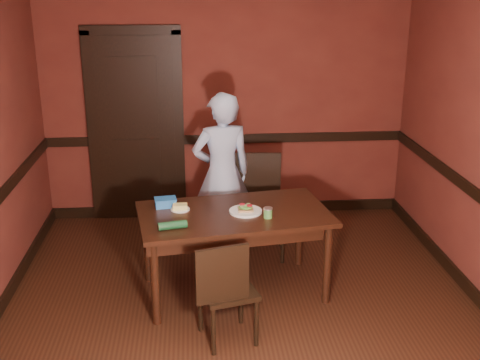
{
  "coord_description": "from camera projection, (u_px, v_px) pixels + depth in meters",
  "views": [
    {
      "loc": [
        -0.37,
        -4.29,
        2.63
      ],
      "look_at": [
        0.0,
        0.35,
        1.05
      ],
      "focal_mm": 45.0,
      "sensor_mm": 36.0,
      "label": 1
    }
  ],
  "objects": [
    {
      "name": "sauce_jar",
      "position": [
        268.0,
        213.0,
        4.93
      ],
      "size": [
        0.08,
        0.08,
        0.09
      ],
      "rotation": [
        0.0,
        0.0,
        0.09
      ],
      "color": "#4C8E3D",
      "rests_on": "dining_table"
    },
    {
      "name": "chair_far",
      "position": [
        262.0,
        207.0,
        5.86
      ],
      "size": [
        0.5,
        0.5,
        0.99
      ],
      "primitive_type": null,
      "rotation": [
        0.0,
        0.0,
        -0.09
      ],
      "color": "black",
      "rests_on": "floor"
    },
    {
      "name": "cheese_saucer",
      "position": [
        180.0,
        208.0,
        5.11
      ],
      "size": [
        0.16,
        0.16,
        0.05
      ],
      "rotation": [
        0.0,
        0.0,
        0.2
      ],
      "color": "white",
      "rests_on": "dining_table"
    },
    {
      "name": "wall_back",
      "position": [
        226.0,
        99.0,
        6.62
      ],
      "size": [
        4.0,
        0.02,
        2.7
      ],
      "primitive_type": "cube",
      "color": "maroon",
      "rests_on": "ground"
    },
    {
      "name": "wall_front",
      "position": [
        293.0,
        319.0,
        2.37
      ],
      "size": [
        4.0,
        0.02,
        2.7
      ],
      "primitive_type": "cube",
      "color": "maroon",
      "rests_on": "ground"
    },
    {
      "name": "food_tub",
      "position": [
        165.0,
        202.0,
        5.17
      ],
      "size": [
        0.2,
        0.15,
        0.08
      ],
      "rotation": [
        0.0,
        0.0,
        0.14
      ],
      "color": "blue",
      "rests_on": "dining_table"
    },
    {
      "name": "baseboard_right",
      "position": [
        478.0,
        298.0,
        5.06
      ],
      "size": [
        0.03,
        4.5,
        0.12
      ],
      "primitive_type": "cube",
      "color": "black",
      "rests_on": "ground"
    },
    {
      "name": "wrapped_veg",
      "position": [
        173.0,
        225.0,
        4.72
      ],
      "size": [
        0.24,
        0.11,
        0.06
      ],
      "primitive_type": "cylinder",
      "rotation": [
        0.0,
        1.57,
        0.21
      ],
      "color": "#164623",
      "rests_on": "dining_table"
    },
    {
      "name": "door",
      "position": [
        136.0,
        124.0,
        6.59
      ],
      "size": [
        1.05,
        0.07,
        2.2
      ],
      "color": "black",
      "rests_on": "ground"
    },
    {
      "name": "sandwich_plate",
      "position": [
        246.0,
        210.0,
        5.06
      ],
      "size": [
        0.28,
        0.28,
        0.07
      ],
      "rotation": [
        0.0,
        0.0,
        -0.32
      ],
      "color": "white",
      "rests_on": "dining_table"
    },
    {
      "name": "chair_near",
      "position": [
        228.0,
        289.0,
        4.48
      ],
      "size": [
        0.48,
        0.48,
        0.85
      ],
      "primitive_type": null,
      "rotation": [
        0.0,
        0.0,
        3.41
      ],
      "color": "black",
      "rests_on": "floor"
    },
    {
      "name": "dining_table",
      "position": [
        234.0,
        252.0,
        5.19
      ],
      "size": [
        1.71,
        1.12,
        0.75
      ],
      "primitive_type": "cube",
      "rotation": [
        0.0,
        0.0,
        0.15
      ],
      "color": "black",
      "rests_on": "floor"
    },
    {
      "name": "dado_back",
      "position": [
        227.0,
        139.0,
        6.75
      ],
      "size": [
        4.0,
        0.03,
        0.1
      ],
      "primitive_type": "cube",
      "color": "black",
      "rests_on": "ground"
    },
    {
      "name": "baseboard_back",
      "position": [
        227.0,
        208.0,
        7.02
      ],
      "size": [
        4.0,
        0.03,
        0.12
      ],
      "primitive_type": "cube",
      "color": "black",
      "rests_on": "ground"
    },
    {
      "name": "person",
      "position": [
        222.0,
        174.0,
        5.86
      ],
      "size": [
        0.65,
        0.49,
        1.61
      ],
      "primitive_type": "imported",
      "rotation": [
        0.0,
        0.0,
        3.34
      ],
      "color": "#AEC6E8",
      "rests_on": "floor"
    },
    {
      "name": "floor",
      "position": [
        243.0,
        315.0,
        4.93
      ],
      "size": [
        4.0,
        4.5,
        0.01
      ],
      "primitive_type": "cube",
      "color": "black",
      "rests_on": "ground"
    }
  ]
}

